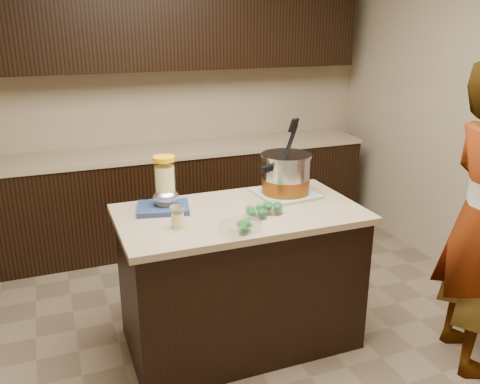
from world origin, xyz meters
The scene contains 12 objects.
ground_plane centered at (0.00, 0.00, 0.00)m, with size 4.00×4.00×0.00m, color brown.
room_shell centered at (0.00, 0.00, 1.71)m, with size 4.04×4.04×2.72m.
back_cabinets centered at (0.00, 1.74, 0.94)m, with size 3.60×0.63×2.33m.
island centered at (0.00, 0.00, 0.45)m, with size 1.46×0.81×0.90m.
dish_towel centered at (0.38, 0.17, 0.91)m, with size 0.36×0.36×0.02m, color #5C8862.
stock_pot centered at (0.38, 0.16, 1.03)m, with size 0.44×0.43×0.47m.
lemonade_pitcher centered at (-0.40, 0.20, 1.05)m, with size 0.16×0.16×0.32m.
mason_jar centered at (-0.41, -0.11, 0.96)m, with size 0.10×0.10×0.13m.
broccoli_tub_left centered at (0.05, -0.13, 0.93)m, with size 0.16×0.16×0.06m.
broccoli_tub_right centered at (0.17, -0.10, 0.93)m, with size 0.13×0.13×0.06m.
broccoli_tub_rect centered at (-0.12, -0.31, 0.93)m, with size 0.23×0.20×0.07m.
blue_tray centered at (-0.42, 0.18, 0.94)m, with size 0.35×0.30×0.12m.
Camera 1 is at (-1.03, -2.65, 1.98)m, focal length 38.00 mm.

